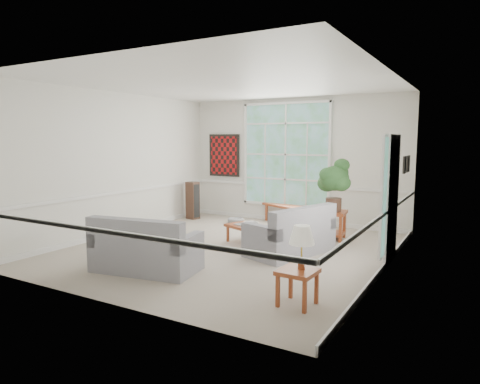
# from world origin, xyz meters

# --- Properties ---
(floor) EXTENTS (5.50, 6.00, 0.01)m
(floor) POSITION_xyz_m (0.00, 0.00, -0.01)
(floor) COLOR #A49789
(floor) RESTS_ON ground
(ceiling) EXTENTS (5.50, 6.00, 0.02)m
(ceiling) POSITION_xyz_m (0.00, 0.00, 3.00)
(ceiling) COLOR white
(ceiling) RESTS_ON ground
(wall_back) EXTENTS (5.50, 0.02, 3.00)m
(wall_back) POSITION_xyz_m (0.00, 3.00, 1.50)
(wall_back) COLOR silver
(wall_back) RESTS_ON ground
(wall_front) EXTENTS (5.50, 0.02, 3.00)m
(wall_front) POSITION_xyz_m (0.00, -3.00, 1.50)
(wall_front) COLOR silver
(wall_front) RESTS_ON ground
(wall_left) EXTENTS (0.02, 6.00, 3.00)m
(wall_left) POSITION_xyz_m (-2.75, 0.00, 1.50)
(wall_left) COLOR silver
(wall_left) RESTS_ON ground
(wall_right) EXTENTS (0.02, 6.00, 3.00)m
(wall_right) POSITION_xyz_m (2.75, 0.00, 1.50)
(wall_right) COLOR silver
(wall_right) RESTS_ON ground
(window_back) EXTENTS (2.30, 0.08, 2.40)m
(window_back) POSITION_xyz_m (-0.20, 2.96, 1.65)
(window_back) COLOR white
(window_back) RESTS_ON wall_back
(entry_door) EXTENTS (0.08, 0.90, 2.10)m
(entry_door) POSITION_xyz_m (2.71, 0.60, 1.05)
(entry_door) COLOR white
(entry_door) RESTS_ON floor
(door_sidelight) EXTENTS (0.08, 0.26, 1.90)m
(door_sidelight) POSITION_xyz_m (2.71, -0.03, 1.15)
(door_sidelight) COLOR white
(door_sidelight) RESTS_ON wall_right
(wall_art) EXTENTS (0.90, 0.06, 1.10)m
(wall_art) POSITION_xyz_m (-1.95, 2.95, 1.60)
(wall_art) COLOR #5A0D0E
(wall_art) RESTS_ON wall_back
(wall_frame_near) EXTENTS (0.04, 0.26, 0.32)m
(wall_frame_near) POSITION_xyz_m (2.71, 1.75, 1.55)
(wall_frame_near) COLOR black
(wall_frame_near) RESTS_ON wall_right
(wall_frame_far) EXTENTS (0.04, 0.26, 0.32)m
(wall_frame_far) POSITION_xyz_m (2.71, 2.15, 1.55)
(wall_frame_far) COLOR black
(wall_frame_far) RESTS_ON wall_right
(loveseat_right) EXTENTS (1.27, 1.77, 0.86)m
(loveseat_right) POSITION_xyz_m (1.07, 0.28, 0.43)
(loveseat_right) COLOR gray
(loveseat_right) RESTS_ON floor
(loveseat_front) EXTENTS (1.70, 1.08, 0.86)m
(loveseat_front) POSITION_xyz_m (-0.46, -1.74, 0.43)
(loveseat_front) COLOR gray
(loveseat_front) RESTS_ON floor
(coffee_table) EXTENTS (1.08, 0.84, 0.36)m
(coffee_table) POSITION_xyz_m (0.11, 0.53, 0.18)
(coffee_table) COLOR brown
(coffee_table) RESTS_ON floor
(pewter_bowl) EXTENTS (0.44, 0.44, 0.08)m
(pewter_bowl) POSITION_xyz_m (0.13, 0.59, 0.39)
(pewter_bowl) COLOR #949499
(pewter_bowl) RESTS_ON coffee_table
(window_bench) EXTENTS (1.87, 1.09, 0.44)m
(window_bench) POSITION_xyz_m (0.16, 2.65, 0.22)
(window_bench) COLOR brown
(window_bench) RESTS_ON floor
(end_table) EXTENTS (0.64, 0.64, 0.58)m
(end_table) POSITION_xyz_m (1.36, 1.72, 0.29)
(end_table) COLOR brown
(end_table) RESTS_ON floor
(houseplant) EXTENTS (0.74, 0.74, 1.08)m
(houseplant) POSITION_xyz_m (1.41, 1.69, 1.12)
(houseplant) COLOR #2D5A29
(houseplant) RESTS_ON end_table
(side_table) EXTENTS (0.46, 0.46, 0.45)m
(side_table) POSITION_xyz_m (2.10, -1.90, 0.22)
(side_table) COLOR brown
(side_table) RESTS_ON floor
(table_lamp) EXTENTS (0.41, 0.41, 0.54)m
(table_lamp) POSITION_xyz_m (2.13, -1.85, 0.72)
(table_lamp) COLOR white
(table_lamp) RESTS_ON side_table
(pet_bed) EXTENTS (0.47, 0.47, 0.12)m
(pet_bed) POSITION_xyz_m (-1.17, 2.21, 0.06)
(pet_bed) COLOR gray
(pet_bed) RESTS_ON floor
(floor_speaker) EXTENTS (0.33, 0.29, 0.95)m
(floor_speaker) POSITION_xyz_m (-2.40, 2.15, 0.47)
(floor_speaker) COLOR #432B1F
(floor_speaker) RESTS_ON floor
(cat) EXTENTS (0.44, 0.42, 0.17)m
(cat) POSITION_xyz_m (1.16, 0.85, 0.53)
(cat) COLOR black
(cat) RESTS_ON loveseat_right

